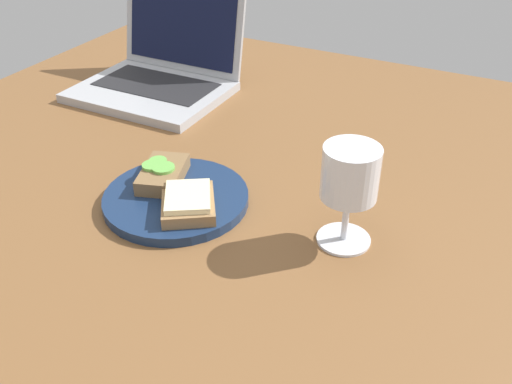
{
  "coord_description": "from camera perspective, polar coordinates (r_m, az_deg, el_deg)",
  "views": [
    {
      "loc": [
        36.36,
        -61.71,
        52.01
      ],
      "look_at": [
        5.66,
        -2.15,
        8.0
      ],
      "focal_mm": 40.0,
      "sensor_mm": 36.0,
      "label": 1
    }
  ],
  "objects": [
    {
      "name": "wooden_table",
      "position": [
        0.88,
        -2.65,
        -1.93
      ],
      "size": [
        140.0,
        140.0,
        3.0
      ],
      "primitive_type": "cube",
      "color": "brown",
      "rests_on": "ground"
    },
    {
      "name": "laptop",
      "position": [
        1.25,
        -9.55,
        11.8
      ],
      "size": [
        30.28,
        27.65,
        21.59
      ],
      "color": "#ADAFB5",
      "rests_on": "wooden_table"
    },
    {
      "name": "sandwich_with_cucumber",
      "position": [
        0.9,
        -9.32,
        1.85
      ],
      "size": [
        8.98,
        11.56,
        2.79
      ],
      "color": "brown",
      "rests_on": "plate"
    },
    {
      "name": "wine_glass",
      "position": [
        0.74,
        9.37,
        1.41
      ],
      "size": [
        7.58,
        7.58,
        14.58
      ],
      "color": "white",
      "rests_on": "wooden_table"
    },
    {
      "name": "plate",
      "position": [
        0.87,
        -7.99,
        -0.66
      ],
      "size": [
        22.0,
        22.0,
        1.54
      ],
      "primitive_type": "cylinder",
      "color": "navy",
      "rests_on": "wooden_table"
    },
    {
      "name": "sandwich_with_cheese",
      "position": [
        0.82,
        -6.8,
        -1.03
      ],
      "size": [
        11.47,
        12.01,
        2.7
      ],
      "color": "#937047",
      "rests_on": "plate"
    }
  ]
}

